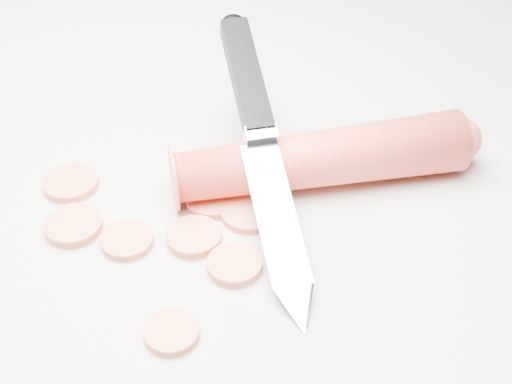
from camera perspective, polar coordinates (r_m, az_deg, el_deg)
The scene contains 11 objects.
ground at distance 0.50m, azimuth -6.19°, elevation -0.35°, with size 2.40×2.40×0.00m, color beige.
carrot at distance 0.49m, azimuth 5.21°, elevation 2.69°, with size 0.04×0.04×0.20m, color red.
carrot_slice_0 at distance 0.51m, azimuth -14.60°, elevation 0.68°, with size 0.04×0.04×0.01m, color #F07650.
carrot_slice_1 at distance 0.46m, azimuth -5.00°, elevation -3.60°, with size 0.04×0.04×0.01m, color #F07650.
carrot_slice_2 at distance 0.48m, azimuth -0.58°, elevation -1.63°, with size 0.04×0.04×0.01m, color #F07650.
carrot_slice_3 at distance 0.44m, azimuth -1.74°, elevation -5.86°, with size 0.03×0.03×0.01m, color #F07650.
carrot_slice_4 at distance 0.41m, azimuth -6.77°, elevation -11.09°, with size 0.03×0.03×0.01m, color #F07650.
carrot_slice_5 at distance 0.46m, azimuth -10.27°, elevation -3.82°, with size 0.03×0.03×0.01m, color #F07650.
carrot_slice_6 at distance 0.48m, azimuth -14.39°, elevation -2.62°, with size 0.04×0.04×0.01m, color #F07650.
carrot_slice_7 at distance 0.49m, azimuth -3.51°, elevation -0.67°, with size 0.04×0.04×0.01m, color #F07650.
kitchen_knife at distance 0.46m, azimuth 0.77°, elevation 3.33°, with size 0.19×0.18×0.09m, color silver, non-canonical shape.
Camera 1 is at (0.25, -0.28, 0.33)m, focal length 50.00 mm.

